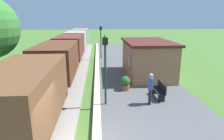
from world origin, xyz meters
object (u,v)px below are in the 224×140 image
bench_near_hut (160,90)px  freight_train (70,49)px  lamp_post_near (105,58)px  potted_planter (125,83)px  lamp_post_far (101,36)px  station_hut (147,58)px  person_waiting (150,88)px

bench_near_hut → freight_train: bearing=122.6°
freight_train → lamp_post_near: lamp_post_near is taller
potted_planter → lamp_post_far: 10.76m
lamp_post_far → station_hut: bearing=-63.8°
potted_planter → lamp_post_far: (-1.35, 10.47, 2.08)m
person_waiting → lamp_post_far: 13.00m
person_waiting → lamp_post_near: bearing=14.9°
lamp_post_near → potted_planter: bearing=56.6°
freight_train → person_waiting: bearing=-62.5°
station_hut → bench_near_hut: size_ratio=3.87×
bench_near_hut → person_waiting: bearing=-133.9°
station_hut → lamp_post_far: (-3.53, 7.18, 1.15)m
station_hut → potted_planter: bearing=-123.6°
bench_near_hut → station_hut: bearing=85.3°
station_hut → potted_planter: 4.06m
freight_train → person_waiting: freight_train is taller
lamp_post_near → lamp_post_far: 12.51m
freight_train → lamp_post_near: size_ratio=8.81×
bench_near_hut → potted_planter: 2.28m
station_hut → person_waiting: size_ratio=3.39×
lamp_post_far → freight_train: bearing=-150.7°
freight_train → potted_planter: (4.61, -8.63, -0.95)m
potted_planter → lamp_post_near: bearing=-123.4°
freight_train → station_hut: size_ratio=5.62×
person_waiting → potted_planter: (-1.02, 2.21, -0.46)m
bench_near_hut → lamp_post_far: bearing=104.8°
freight_train → lamp_post_near: (3.27, -10.67, 1.12)m
lamp_post_near → lamp_post_far: (0.00, 12.51, 0.00)m
station_hut → potted_planter: (-2.18, -3.29, -0.93)m
potted_planter → lamp_post_far: size_ratio=0.25×
station_hut → lamp_post_far: lamp_post_far is taller
station_hut → lamp_post_near: bearing=-123.5°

